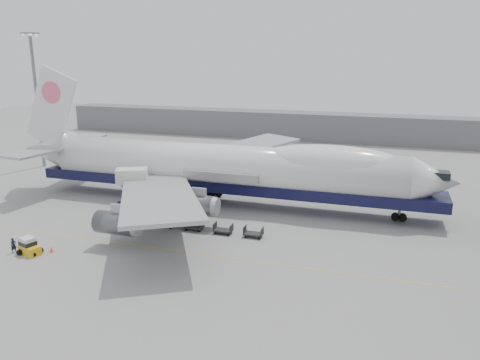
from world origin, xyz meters
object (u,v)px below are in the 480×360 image
(baggage_tug, at_px, (29,247))
(airliner, at_px, (226,167))
(catering_truck, at_px, (133,187))
(ground_worker, at_px, (14,245))

(baggage_tug, bearing_deg, airliner, 76.49)
(catering_truck, xyz_separation_m, baggage_tug, (-3.20, -17.15, -2.60))
(airliner, distance_m, baggage_tug, 28.42)
(airliner, height_order, catering_truck, airliner)
(airliner, distance_m, catering_truck, 13.62)
(catering_truck, height_order, baggage_tug, catering_truck)
(airliner, height_order, baggage_tug, airliner)
(airliner, bearing_deg, catering_truck, -150.83)
(airliner, xyz_separation_m, ground_worker, (-16.83, -23.93, -4.77))
(catering_truck, height_order, ground_worker, catering_truck)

